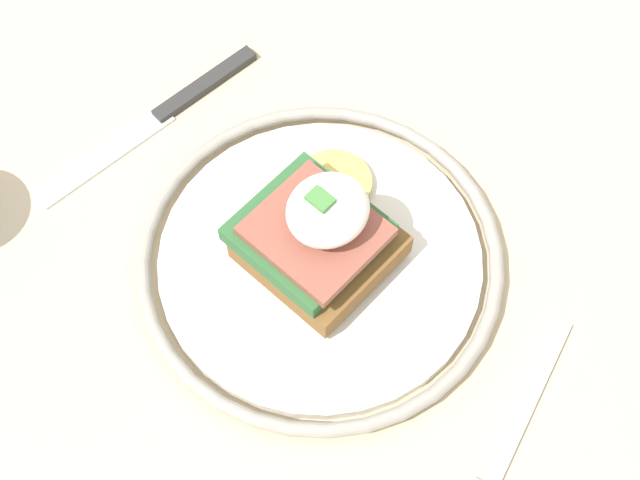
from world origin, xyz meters
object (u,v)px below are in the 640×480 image
object	(u,v)px
plate	(320,258)
knife	(167,111)
sandwich	(320,233)
fork	(513,437)

from	to	relation	value
plate	knife	bearing A→B (deg)	-5.17
knife	sandwich	bearing A→B (deg)	175.18
plate	knife	world-z (taller)	plate
plate	fork	distance (m)	0.17
sandwich	knife	xyz separation A→B (m)	(0.17, -0.01, -0.04)
plate	fork	bearing A→B (deg)	177.10
sandwich	knife	distance (m)	0.18
knife	plate	bearing A→B (deg)	174.83
sandwich	fork	xyz separation A→B (m)	(-0.17, 0.01, -0.04)
sandwich	fork	bearing A→B (deg)	176.74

